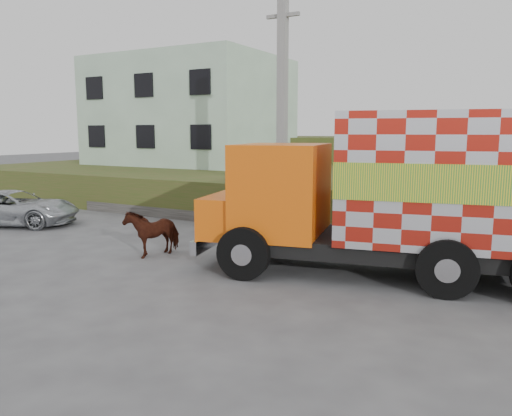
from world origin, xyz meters
The scene contains 10 objects.
ground centered at (0.00, 0.00, 0.00)m, with size 120.00×120.00×0.00m, color #474749.
embankment centered at (0.00, 10.00, 0.75)m, with size 40.00×12.00×1.50m, color #334D19.
embankment_far centered at (0.00, 22.00, 1.50)m, with size 40.00×12.00×3.00m, color #334D19.
retaining_strip centered at (-2.00, 4.20, 0.20)m, with size 16.00×0.50×0.40m, color #595651.
building centered at (-11.00, 13.00, 4.50)m, with size 10.00×8.00×6.00m, color #B5D4B8.
utility_pole centered at (-1.00, 4.60, 4.08)m, with size 1.20×0.30×8.00m.
cargo_truck centered at (4.14, 0.43, 1.95)m, with size 8.85×4.37×3.78m.
cow centered at (-2.35, -0.70, 0.64)m, with size 0.69×1.50×1.27m, color black.
suv centered at (-9.63, 0.23, 0.63)m, with size 2.09×4.54×1.26m, color #A9AEB2.
pedestrian centered at (1.37, 5.57, 2.42)m, with size 0.67×0.44×1.84m, color #2D2A28.
Camera 1 is at (6.64, -11.10, 3.36)m, focal length 35.00 mm.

